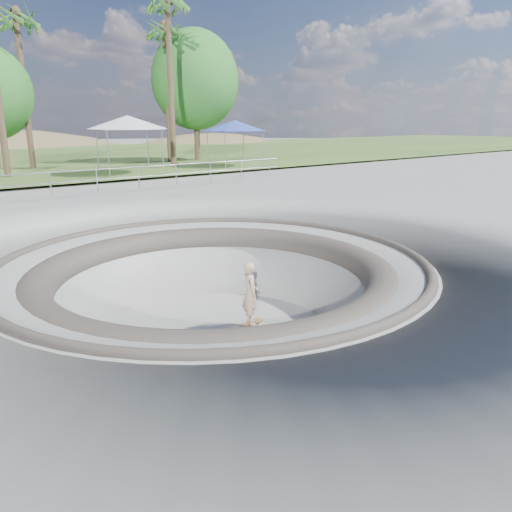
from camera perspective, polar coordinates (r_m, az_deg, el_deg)
name	(u,v)px	position (r m, az deg, el deg)	size (l,w,h in m)	color
ground	(213,261)	(12.00, -4.95, -0.57)	(180.00, 180.00, 0.00)	#979692
skate_bowl	(215,331)	(12.62, -4.76, -8.59)	(14.00, 14.00, 4.10)	#979692
safety_railing	(50,184)	(22.68, -22.44, 7.61)	(25.00, 0.06, 1.03)	gray
skateboard	(250,324)	(13.02, -0.64, -7.77)	(0.86, 0.42, 0.09)	#915B3A
skater	(250,293)	(12.72, -0.65, -4.28)	(0.60, 0.39, 1.65)	tan
canopy_white	(128,123)	(30.49, -14.47, 14.56)	(6.33, 6.33, 3.26)	gray
canopy_blue	(235,126)	(34.36, -2.46, 14.64)	(5.84, 5.84, 2.99)	gray
palm_d	(16,22)	(35.94, -25.71, 22.94)	(2.60, 2.60, 10.13)	brown
palm_e	(167,7)	(34.24, -10.10, 26.26)	(2.60, 2.60, 11.21)	brown
palm_f	(165,34)	(38.65, -10.39, 23.65)	(2.60, 2.60, 10.26)	brown
bushy_tree_right	(195,80)	(39.93, -6.95, 19.34)	(6.71, 6.10, 9.68)	brown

